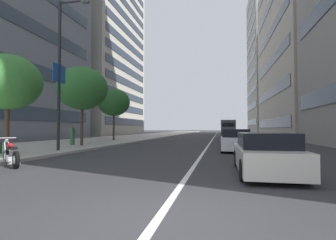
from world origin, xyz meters
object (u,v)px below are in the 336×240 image
(street_tree_near_plaza_corner, at_px, (8,82))
(street_tree_by_lamp_post, at_px, (82,88))
(street_lamp_with_banners, at_px, (63,62))
(street_tree_mid_sidewalk, at_px, (114,102))
(car_mid_block_traffic, at_px, (265,154))
(car_following_behind, at_px, (236,141))
(pedestrian_on_plaza, at_px, (72,135))
(motorcycle_under_tarp, at_px, (11,155))
(car_approaching_light, at_px, (234,137))
(delivery_van_ahead, at_px, (228,129))

(street_tree_near_plaza_corner, distance_m, street_tree_by_lamp_post, 7.38)
(street_tree_by_lamp_post, bearing_deg, street_lamp_with_banners, -164.68)
(street_tree_by_lamp_post, bearing_deg, street_tree_mid_sidewalk, 7.79)
(car_mid_block_traffic, height_order, street_tree_by_lamp_post, street_tree_by_lamp_post)
(street_tree_by_lamp_post, relative_size, street_tree_mid_sidewalk, 1.06)
(car_following_behind, distance_m, pedestrian_on_plaza, 12.70)
(motorcycle_under_tarp, bearing_deg, car_mid_block_traffic, -142.94)
(street_tree_by_lamp_post, bearing_deg, motorcycle_under_tarp, -165.35)
(street_tree_near_plaza_corner, height_order, pedestrian_on_plaza, street_tree_near_plaza_corner)
(car_following_behind, bearing_deg, car_approaching_light, -1.40)
(motorcycle_under_tarp, xyz_separation_m, car_approaching_light, (16.32, -9.24, 0.24))
(car_mid_block_traffic, bearing_deg, car_following_behind, 3.24)
(car_mid_block_traffic, bearing_deg, motorcycle_under_tarp, 91.06)
(street_lamp_with_banners, bearing_deg, delivery_van_ahead, -21.90)
(delivery_van_ahead, bearing_deg, street_tree_near_plaza_corner, 158.52)
(car_mid_block_traffic, bearing_deg, street_tree_mid_sidewalk, 35.30)
(street_tree_near_plaza_corner, bearing_deg, street_lamp_with_banners, -20.84)
(car_approaching_light, distance_m, delivery_van_ahead, 15.13)
(delivery_van_ahead, bearing_deg, motorcycle_under_tarp, 164.13)
(motorcycle_under_tarp, relative_size, car_mid_block_traffic, 0.42)
(car_approaching_light, relative_size, street_tree_mid_sidewalk, 0.82)
(car_approaching_light, relative_size, street_lamp_with_banners, 0.52)
(pedestrian_on_plaza, bearing_deg, car_mid_block_traffic, 146.42)
(car_approaching_light, height_order, street_tree_by_lamp_post, street_tree_by_lamp_post)
(car_following_behind, relative_size, car_approaching_light, 0.87)
(car_following_behind, bearing_deg, street_tree_mid_sidewalk, 51.90)
(car_mid_block_traffic, height_order, pedestrian_on_plaza, pedestrian_on_plaza)
(pedestrian_on_plaza, bearing_deg, delivery_van_ahead, -116.91)
(street_lamp_with_banners, bearing_deg, car_approaching_light, -44.07)
(car_mid_block_traffic, distance_m, pedestrian_on_plaza, 16.49)
(street_tree_near_plaza_corner, bearing_deg, delivery_van_ahead, -21.79)
(street_tree_near_plaza_corner, bearing_deg, car_mid_block_traffic, -100.86)
(street_tree_near_plaza_corner, relative_size, street_tree_mid_sidewalk, 0.87)
(car_mid_block_traffic, bearing_deg, car_approaching_light, 0.65)
(car_following_behind, bearing_deg, street_lamp_with_banners, 108.06)
(motorcycle_under_tarp, height_order, car_approaching_light, car_approaching_light)
(car_mid_block_traffic, bearing_deg, street_tree_by_lamp_post, 51.30)
(car_following_behind, xyz_separation_m, pedestrian_on_plaza, (1.69, 12.58, 0.28))
(motorcycle_under_tarp, xyz_separation_m, street_tree_mid_sidewalk, (18.87, 3.80, 3.98))
(motorcycle_under_tarp, height_order, pedestrian_on_plaza, pedestrian_on_plaza)
(delivery_van_ahead, bearing_deg, car_following_behind, 179.84)
(street_lamp_with_banners, bearing_deg, motorcycle_under_tarp, -165.90)
(car_approaching_light, distance_m, street_tree_near_plaza_corner, 18.44)
(motorcycle_under_tarp, distance_m, car_mid_block_traffic, 9.39)
(car_mid_block_traffic, relative_size, car_approaching_light, 0.93)
(street_tree_by_lamp_post, bearing_deg, pedestrian_on_plaza, 66.14)
(car_following_behind, bearing_deg, pedestrian_on_plaza, 83.24)
(street_tree_near_plaza_corner, bearing_deg, street_tree_mid_sidewalk, 4.61)
(street_tree_near_plaza_corner, bearing_deg, car_following_behind, -61.76)
(street_tree_near_plaza_corner, xyz_separation_m, street_tree_mid_sidewalk, (16.43, 1.32, 0.61))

